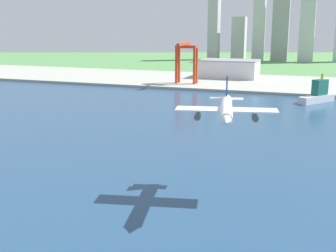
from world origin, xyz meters
The scene contains 8 objects.
ground_plane centered at (0.00, 300.00, 0.00)m, with size 2400.00×2400.00×0.00m, color #52884B.
water_bay centered at (0.00, 240.00, 0.07)m, with size 840.00×360.00×0.15m, color navy.
industrial_pier centered at (0.00, 490.00, 1.25)m, with size 840.00×140.00×2.50m, color #A4A69A.
airplane_landing centered at (17.47, 177.98, 31.33)m, with size 35.94×41.31×13.54m.
ferry_boat centered at (42.91, 393.59, 6.65)m, with size 26.66×34.11×22.55m.
port_crane_red centered at (-85.31, 450.08, 31.12)m, with size 21.23×36.21×40.84m.
warehouse_main centered at (-55.50, 517.73, 12.49)m, with size 63.43×41.31×19.94m.
distant_skyline centered at (-54.04, 810.53, 57.35)m, with size 230.63×42.87×141.04m.
Camera 1 is at (49.05, 35.64, 59.03)m, focal length 46.12 mm.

